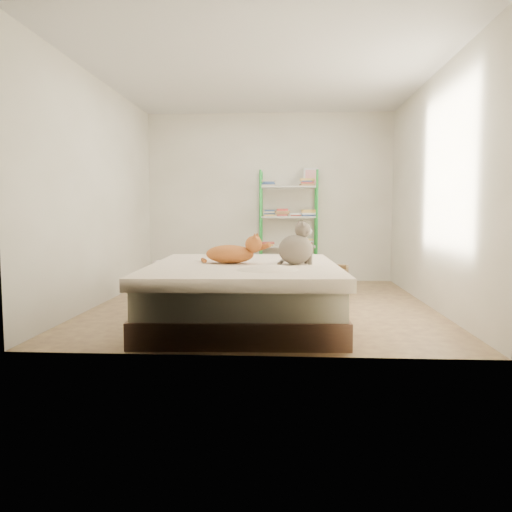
# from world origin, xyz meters

# --- Properties ---
(room) EXTENTS (3.81, 4.21, 2.61)m
(room) POSITION_xyz_m (0.00, 0.00, 1.30)
(room) COLOR tan
(room) RESTS_ON ground
(bed) EXTENTS (1.88, 2.30, 0.57)m
(bed) POSITION_xyz_m (-0.15, -0.92, 0.29)
(bed) COLOR brown
(bed) RESTS_ON ground
(orange_cat) EXTENTS (0.62, 0.40, 0.23)m
(orange_cat) POSITION_xyz_m (-0.29, -0.90, 0.68)
(orange_cat) COLOR #CD6325
(orange_cat) RESTS_ON bed
(grey_cat) EXTENTS (0.44, 0.40, 0.41)m
(grey_cat) POSITION_xyz_m (0.36, -0.95, 0.78)
(grey_cat) COLOR #73695C
(grey_cat) RESTS_ON bed
(shelf_unit) EXTENTS (0.89, 0.36, 1.74)m
(shelf_unit) POSITION_xyz_m (0.31, 1.88, 0.85)
(shelf_unit) COLOR green
(shelf_unit) RESTS_ON ground
(cardboard_box) EXTENTS (0.59, 0.59, 0.43)m
(cardboard_box) POSITION_xyz_m (0.81, 0.80, 0.19)
(cardboard_box) COLOR #9A7957
(cardboard_box) RESTS_ON ground
(white_bin) EXTENTS (0.37, 0.35, 0.34)m
(white_bin) POSITION_xyz_m (-1.55, 1.66, 0.17)
(white_bin) COLOR white
(white_bin) RESTS_ON ground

